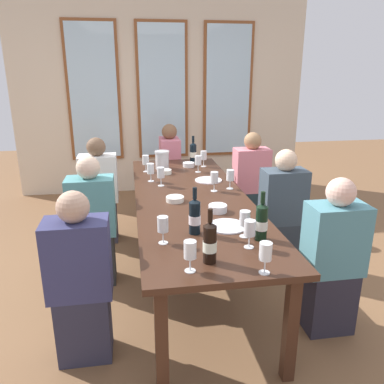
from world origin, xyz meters
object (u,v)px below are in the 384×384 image
at_px(wine_glass_4, 190,251).
at_px(seated_person_0, 93,225).
at_px(wine_glass_9, 214,178).
at_px(seated_person_2, 80,283).
at_px(wine_glass_2, 245,219).
at_px(wine_glass_5, 151,169).
at_px(wine_glass_3, 163,226).
at_px(wine_bottle_2, 195,216).
at_px(wine_bottle_0, 262,222).
at_px(wine_glass_1, 198,161).
at_px(white_plate_1, 208,180).
at_px(wine_glass_11, 161,174).
at_px(wine_glass_6, 146,160).
at_px(seated_person_3, 332,261).
at_px(metal_pitcher, 162,160).
at_px(wine_glass_0, 266,252).
at_px(wine_bottle_1, 210,242).
at_px(tasting_bowl_2, 189,165).
at_px(wine_glass_7, 230,176).
at_px(seated_person_4, 100,193).
at_px(seated_person_1, 282,214).
at_px(seated_person_6, 170,170).
at_px(white_plate_0, 227,226).
at_px(seated_person_5, 251,184).
at_px(wine_glass_8, 204,156).
at_px(tasting_bowl_3, 165,172).
at_px(wine_glass_10, 250,229).
at_px(tasting_bowl_0, 175,199).
at_px(dining_table, 191,204).
at_px(wine_bottle_3, 193,152).
at_px(tasting_bowl_1, 218,208).

xyz_separation_m(wine_glass_4, seated_person_0, (-0.62, 1.27, -0.33)).
height_order(wine_glass_9, seated_person_2, seated_person_2).
height_order(wine_glass_2, wine_glass_5, same).
bearing_deg(wine_glass_3, wine_bottle_2, 28.50).
relative_size(wine_bottle_0, wine_glass_1, 1.81).
height_order(white_plate_1, wine_glass_11, wine_glass_11).
height_order(wine_glass_6, seated_person_3, seated_person_3).
height_order(metal_pitcher, wine_glass_0, metal_pitcher).
bearing_deg(wine_bottle_1, seated_person_3, 16.70).
relative_size(tasting_bowl_2, wine_glass_1, 0.72).
distance_m(wine_bottle_1, wine_glass_7, 1.39).
xyz_separation_m(wine_glass_1, seated_person_4, (-1.02, 0.11, -0.34)).
bearing_deg(wine_glass_5, seated_person_4, 144.31).
bearing_deg(wine_bottle_2, seated_person_1, 39.88).
bearing_deg(wine_glass_3, wine_bottle_1, -50.62).
xyz_separation_m(wine_bottle_1, seated_person_0, (-0.74, 1.18, -0.33)).
relative_size(wine_glass_3, seated_person_6, 0.16).
bearing_deg(metal_pitcher, wine_bottle_0, -76.52).
bearing_deg(white_plate_0, seated_person_0, 143.53).
xyz_separation_m(wine_bottle_1, wine_glass_9, (0.30, 1.26, 0.00)).
bearing_deg(seated_person_1, seated_person_5, 90.00).
relative_size(wine_glass_1, wine_glass_11, 1.00).
bearing_deg(wine_glass_8, tasting_bowl_3, -152.10).
relative_size(wine_glass_7, seated_person_6, 0.16).
bearing_deg(wine_glass_10, wine_glass_6, 105.64).
height_order(wine_glass_11, seated_person_4, seated_person_4).
xyz_separation_m(white_plate_0, wine_glass_1, (0.06, 1.45, 0.12)).
relative_size(wine_glass_1, seated_person_6, 0.16).
bearing_deg(wine_glass_2, wine_bottle_0, -32.18).
bearing_deg(wine_glass_3, white_plate_1, 67.25).
relative_size(tasting_bowl_0, wine_glass_3, 0.84).
height_order(tasting_bowl_3, wine_glass_4, wine_glass_4).
distance_m(dining_table, tasting_bowl_2, 1.03).
distance_m(wine_glass_3, seated_person_6, 2.64).
height_order(tasting_bowl_3, seated_person_3, seated_person_3).
distance_m(wine_glass_1, wine_glass_2, 1.63).
bearing_deg(tasting_bowl_3, wine_glass_9, -60.68).
bearing_deg(wine_glass_11, wine_glass_7, -17.47).
height_order(wine_bottle_3, wine_glass_1, wine_bottle_3).
relative_size(tasting_bowl_3, wine_glass_9, 0.72).
xyz_separation_m(wine_bottle_0, wine_bottle_2, (-0.39, 0.16, -0.00)).
xyz_separation_m(wine_bottle_3, tasting_bowl_2, (-0.08, -0.20, -0.09)).
bearing_deg(seated_person_4, wine_bottle_2, -65.96).
bearing_deg(wine_bottle_2, wine_glass_10, -41.84).
bearing_deg(wine_glass_0, wine_glass_3, 137.77).
bearing_deg(wine_bottle_2, wine_glass_4, -102.33).
distance_m(wine_glass_11, seated_person_2, 1.41).
distance_m(wine_bottle_1, tasting_bowl_1, 0.80).
relative_size(wine_bottle_0, wine_glass_9, 1.81).
bearing_deg(seated_person_6, wine_glass_0, -86.63).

